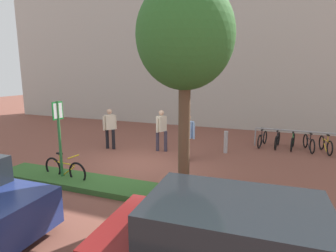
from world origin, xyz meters
TOP-DOWN VIEW (x-y plane):
  - ground_plane at (0.00, 0.00)m, footprint 60.00×60.00m
  - building_facade at (0.00, 8.29)m, footprint 28.00×1.20m
  - planter_strip at (-0.17, -2.24)m, footprint 7.00×1.10m
  - tree_sidewalk at (2.34, -2.34)m, footprint 2.23×2.23m
  - parking_sign_post at (-1.53, -2.24)m, footprint 0.08×0.36m
  - bike_at_sign at (-1.46, -2.19)m, footprint 1.68×0.42m
  - bike_rack_cluster at (5.41, 4.18)m, footprint 3.76×1.70m
  - bollard_steel at (2.54, 2.59)m, footprint 0.16×0.16m
  - person_shirt_white at (0.00, 1.89)m, footprint 0.47×0.58m
  - person_shirt_blue at (1.36, 1.18)m, footprint 0.58×0.42m
  - person_casual_tan at (-2.19, 1.44)m, footprint 0.44×0.52m

SIDE VIEW (x-z plane):
  - ground_plane at x=0.00m, z-range 0.00..0.00m
  - planter_strip at x=-0.17m, z-range 0.00..0.16m
  - bike_rack_cluster at x=5.41m, z-range -0.07..0.76m
  - bike_at_sign at x=-1.46m, z-range -0.08..0.78m
  - bollard_steel at x=2.54m, z-range 0.00..0.90m
  - person_shirt_white at x=0.00m, z-range 0.12..1.84m
  - person_shirt_blue at x=1.36m, z-range 0.12..1.84m
  - person_casual_tan at x=-2.19m, z-range 0.12..1.84m
  - parking_sign_post at x=-1.53m, z-range 0.37..2.80m
  - tree_sidewalk at x=2.34m, z-range 1.36..6.64m
  - building_facade at x=0.00m, z-range 0.00..10.00m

